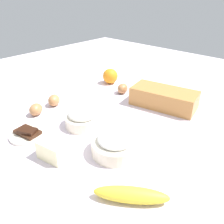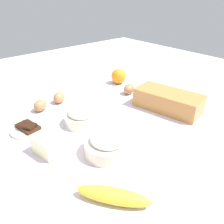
# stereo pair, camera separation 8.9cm
# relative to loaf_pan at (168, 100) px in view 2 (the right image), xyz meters

# --- Properties ---
(ground_plane) EXTENTS (2.40, 2.40, 0.02)m
(ground_plane) POSITION_rel_loaf_pan_xyz_m (-0.08, -0.25, -0.05)
(ground_plane) COLOR silver
(loaf_pan) EXTENTS (0.30, 0.18, 0.08)m
(loaf_pan) POSITION_rel_loaf_pan_xyz_m (0.00, 0.00, 0.00)
(loaf_pan) COLOR #B77A3D
(loaf_pan) RESTS_ON ground_plane
(flour_bowl) EXTENTS (0.13, 0.13, 0.07)m
(flour_bowl) POSITION_rel_loaf_pan_xyz_m (-0.14, -0.35, -0.01)
(flour_bowl) COLOR silver
(flour_bowl) RESTS_ON ground_plane
(sugar_bowl) EXTENTS (0.15, 0.15, 0.07)m
(sugar_bowl) POSITION_rel_loaf_pan_xyz_m (0.06, -0.39, -0.01)
(sugar_bowl) COLOR silver
(sugar_bowl) RESTS_ON ground_plane
(banana) EXTENTS (0.18, 0.15, 0.04)m
(banana) POSITION_rel_loaf_pan_xyz_m (0.22, -0.50, -0.02)
(banana) COLOR yellow
(banana) RESTS_ON ground_plane
(orange_fruit) EXTENTS (0.08, 0.08, 0.08)m
(orange_fruit) POSITION_rel_loaf_pan_xyz_m (-0.36, 0.04, -0.00)
(orange_fruit) COLOR orange
(orange_fruit) RESTS_ON ground_plane
(butter_block) EXTENTS (0.10, 0.08, 0.06)m
(butter_block) POSITION_rel_loaf_pan_xyz_m (-0.06, -0.53, -0.01)
(butter_block) COLOR #F4EDB2
(butter_block) RESTS_ON ground_plane
(egg_near_butter) EXTENTS (0.07, 0.08, 0.05)m
(egg_near_butter) POSITION_rel_loaf_pan_xyz_m (-0.23, -0.01, -0.02)
(egg_near_butter) COLOR #A66F43
(egg_near_butter) RESTS_ON ground_plane
(egg_beside_bowl) EXTENTS (0.08, 0.08, 0.05)m
(egg_beside_bowl) POSITION_rel_loaf_pan_xyz_m (-0.36, -0.32, -0.02)
(egg_beside_bowl) COLOR #B17848
(egg_beside_bowl) RESTS_ON ground_plane
(egg_loose) EXTENTS (0.08, 0.08, 0.05)m
(egg_loose) POSITION_rel_loaf_pan_xyz_m (-0.35, -0.43, -0.02)
(egg_loose) COLOR #AB7345
(egg_loose) RESTS_ON ground_plane
(chocolate_plate) EXTENTS (0.13, 0.13, 0.03)m
(chocolate_plate) POSITION_rel_loaf_pan_xyz_m (-0.23, -0.53, -0.03)
(chocolate_plate) COLOR silver
(chocolate_plate) RESTS_ON ground_plane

